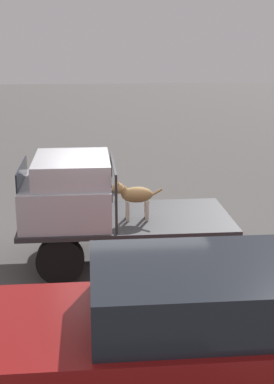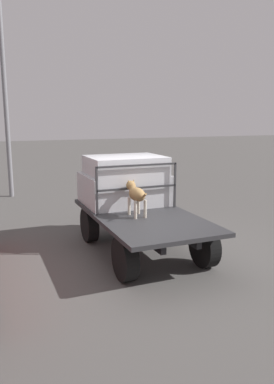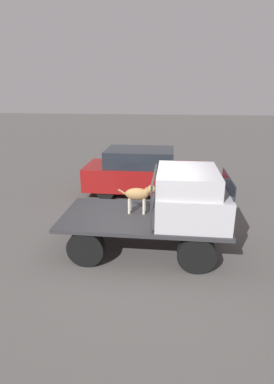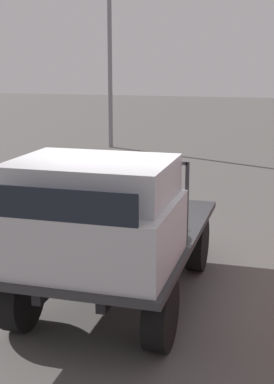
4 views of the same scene
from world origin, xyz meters
name	(u,v)px [view 4 (image 4 of 4)]	position (x,y,z in m)	size (l,w,h in m)	color
ground_plane	(120,295)	(0.00, 0.00, 0.00)	(80.00, 80.00, 0.00)	#514F4C
flatbed_truck	(120,251)	(0.00, 0.00, 0.60)	(3.69, 1.93, 0.85)	black
truck_cab	(91,215)	(1.01, 0.00, 1.37)	(1.51, 1.81, 1.09)	#B7B7BC
truck_headboard	(114,186)	(0.22, 0.00, 1.50)	(0.04, 1.81, 0.99)	#2D2D30
dog	(136,197)	(-0.11, 0.18, 1.30)	(0.91, 0.27, 0.71)	beige
light_pole_far	(109,10)	(-11.62, -4.00, 4.62)	(0.35, 0.35, 8.08)	gray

